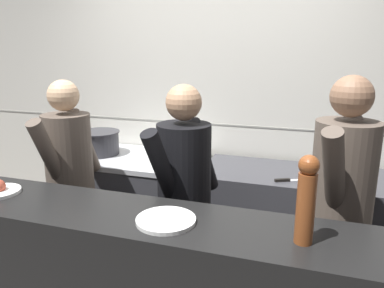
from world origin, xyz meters
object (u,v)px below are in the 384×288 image
Objects in this scene: stock_pot at (99,142)px; chef_sous at (184,200)px; chef_head_cook at (71,181)px; plated_dish_appetiser at (166,220)px; chef_line at (340,209)px; oven_range at (137,205)px; chefs_knife at (295,180)px; pepper_mill at (306,198)px; sauce_pot at (163,149)px.

chef_sous is (1.04, -0.73, -0.11)m from stock_pot.
chef_head_cook reaches higher than stock_pot.
chef_line reaches higher than plated_dish_appetiser.
stock_pot is 0.68m from chef_head_cook.
chefs_knife is (1.34, -0.17, 0.45)m from oven_range.
oven_range is 0.82m from chef_head_cook.
chef_head_cook reaches higher than plated_dish_appetiser.
pepper_mill reaches higher than chefs_knife.
chef_sous is at bearing -158.42° from chef_line.
chef_line reaches higher than sauce_pot.
chef_sous reaches higher than oven_range.
chefs_knife is 0.86m from chef_sous.
sauce_pot reaches higher than plated_dish_appetiser.
plated_dish_appetiser is at bearing -113.47° from chefs_knife.
chef_sous is (0.71, -0.75, 0.44)m from oven_range.
sauce_pot is 0.14× the size of chef_line.
oven_range is 0.65m from stock_pot.
chefs_knife is (1.67, -0.15, -0.11)m from stock_pot.
chef_head_cook is 0.96× the size of chef_line.
chefs_knife is 1.27× the size of plated_dish_appetiser.
sauce_pot is (0.28, -0.05, 0.55)m from oven_range.
chef_sous is (0.43, -0.70, -0.11)m from sauce_pot.
chefs_knife is at bearing 19.09° from chef_head_cook.
stock_pot is at bearing 163.16° from chef_sous.
chef_head_cook reaches higher than oven_range.
chef_sous reaches higher than plated_dish_appetiser.
chef_line is at bearing 74.51° from pepper_mill.
chef_line is at bearing -62.40° from chefs_knife.
plated_dish_appetiser reaches higher than chefs_knife.
chef_line is (0.18, 0.67, -0.31)m from pepper_mill.
chef_line reaches higher than oven_range.
chef_line is (1.94, -0.66, -0.08)m from stock_pot.
chef_line reaches higher than pepper_mill.
chef_head_cook is at bearing -76.32° from stock_pot.
oven_range is 0.62m from sauce_pot.
plated_dish_appetiser reaches higher than oven_range.
sauce_pot is (0.61, -0.03, -0.00)m from stock_pot.
sauce_pot is 0.88× the size of plated_dish_appetiser.
plated_dish_appetiser is (0.55, -1.29, 0.05)m from sauce_pot.
plated_dish_appetiser is at bearing -66.96° from sauce_pot.
oven_range is 3.29× the size of chefs_knife.
chefs_knife is (1.06, -0.12, -0.11)m from sauce_pot.
stock_pot reaches higher than plated_dish_appetiser.
chef_sous is at bearing 101.52° from plated_dish_appetiser.
chef_head_cook reaches higher than chefs_knife.
stock_pot is 1.49× the size of sauce_pot.
chef_head_cook is at bearing -104.49° from oven_range.
sauce_pot is at bearing 54.40° from chef_head_cook.
stock_pot reaches higher than chefs_knife.
chefs_knife is at bearing 94.03° from pepper_mill.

